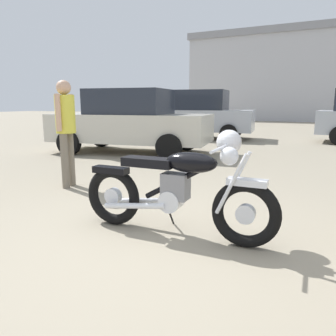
{
  "coord_description": "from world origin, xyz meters",
  "views": [
    {
      "loc": [
        1.18,
        -2.62,
        1.32
      ],
      "look_at": [
        -0.22,
        0.95,
        0.56
      ],
      "focal_mm": 35.26,
      "sensor_mm": 36.0,
      "label": 1
    }
  ],
  "objects_px": {
    "pale_sedan_back": "(198,114)",
    "blue_hatchback_right": "(144,113)",
    "red_hatchback_near": "(130,121)",
    "vintage_motorcycle": "(180,188)",
    "bystander": "(66,123)"
  },
  "relations": [
    {
      "from": "vintage_motorcycle",
      "to": "blue_hatchback_right",
      "type": "xyz_separation_m",
      "value": [
        -5.98,
        11.71,
        0.34
      ]
    },
    {
      "from": "pale_sedan_back",
      "to": "blue_hatchback_right",
      "type": "bearing_deg",
      "value": 140.52
    },
    {
      "from": "red_hatchback_near",
      "to": "pale_sedan_back",
      "type": "bearing_deg",
      "value": 77.53
    },
    {
      "from": "vintage_motorcycle",
      "to": "bystander",
      "type": "bearing_deg",
      "value": 155.24
    },
    {
      "from": "bystander",
      "to": "red_hatchback_near",
      "type": "xyz_separation_m",
      "value": [
        -0.81,
        3.66,
        -0.18
      ]
    },
    {
      "from": "blue_hatchback_right",
      "to": "red_hatchback_near",
      "type": "height_order",
      "value": "same"
    },
    {
      "from": "bystander",
      "to": "red_hatchback_near",
      "type": "distance_m",
      "value": 3.75
    },
    {
      "from": "vintage_motorcycle",
      "to": "pale_sedan_back",
      "type": "distance_m",
      "value": 9.42
    },
    {
      "from": "red_hatchback_near",
      "to": "vintage_motorcycle",
      "type": "bearing_deg",
      "value": -61.29
    },
    {
      "from": "bystander",
      "to": "pale_sedan_back",
      "type": "bearing_deg",
      "value": -96.51
    },
    {
      "from": "pale_sedan_back",
      "to": "bystander",
      "type": "bearing_deg",
      "value": -91.33
    },
    {
      "from": "blue_hatchback_right",
      "to": "red_hatchback_near",
      "type": "xyz_separation_m",
      "value": [
        2.87,
        -6.85,
        0.0
      ]
    },
    {
      "from": "pale_sedan_back",
      "to": "red_hatchback_near",
      "type": "distance_m",
      "value": 4.27
    },
    {
      "from": "blue_hatchback_right",
      "to": "pale_sedan_back",
      "type": "bearing_deg",
      "value": 153.39
    },
    {
      "from": "blue_hatchback_right",
      "to": "red_hatchback_near",
      "type": "distance_m",
      "value": 7.43
    }
  ]
}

